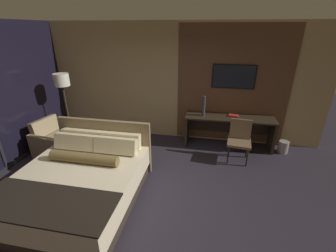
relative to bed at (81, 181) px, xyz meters
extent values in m
plane|color=#28232D|center=(1.01, 0.08, -0.35)|extent=(16.00, 16.00, 0.00)
cube|color=tan|center=(1.01, 2.68, 1.05)|extent=(7.20, 0.06, 2.80)
cube|color=brown|center=(2.46, 2.63, 1.05)|extent=(2.53, 0.03, 2.70)
cube|color=black|center=(-1.97, 0.48, -0.31)|extent=(0.05, 6.00, 0.08)
cube|color=#33281E|center=(0.00, -0.11, -0.24)|extent=(1.77, 2.00, 0.22)
cube|color=beige|center=(0.00, -0.11, 0.06)|extent=(1.82, 2.06, 0.36)
cube|color=black|center=(0.00, -0.78, 0.25)|extent=(1.84, 0.72, 0.02)
cube|color=#7F6B4C|center=(0.00, 0.96, 0.18)|extent=(1.86, 0.08, 1.04)
cube|color=beige|center=(-0.39, 0.82, 0.38)|extent=(0.76, 0.23, 0.31)
cube|color=beige|center=(0.39, 0.82, 0.38)|extent=(0.76, 0.23, 0.31)
cube|color=beige|center=(-0.39, 0.61, 0.38)|extent=(0.76, 0.25, 0.32)
cube|color=beige|center=(0.39, 0.61, 0.38)|extent=(0.76, 0.25, 0.32)
cylinder|color=brown|center=(0.00, 0.19, 0.32)|extent=(1.18, 0.17, 0.17)
cube|color=#2D2319|center=(2.46, 2.34, 0.39)|extent=(2.03, 0.54, 0.03)
cube|color=#2D2319|center=(1.48, 2.34, 0.02)|extent=(0.06, 0.49, 0.72)
cube|color=#2D2319|center=(3.45, 2.34, 0.02)|extent=(0.06, 0.49, 0.72)
cube|color=#2D2319|center=(2.46, 2.59, 0.09)|extent=(1.91, 0.02, 0.36)
cube|color=black|center=(2.46, 2.60, 1.29)|extent=(0.96, 0.04, 0.54)
cube|color=black|center=(2.46, 2.58, 1.29)|extent=(0.90, 0.01, 0.50)
cube|color=brown|center=(2.65, 1.71, 0.09)|extent=(0.52, 0.50, 0.05)
cube|color=brown|center=(2.67, 1.91, 0.32)|extent=(0.45, 0.15, 0.42)
cylinder|color=black|center=(2.44, 1.55, -0.14)|extent=(0.04, 0.04, 0.41)
cylinder|color=black|center=(2.82, 1.51, -0.14)|extent=(0.04, 0.04, 0.41)
cylinder|color=black|center=(2.48, 1.91, -0.14)|extent=(0.04, 0.04, 0.41)
cylinder|color=black|center=(2.86, 1.87, -0.14)|extent=(0.04, 0.04, 0.41)
cube|color=#998460|center=(-1.30, 1.30, -0.13)|extent=(0.92, 0.79, 0.43)
cube|color=#998460|center=(-1.63, 1.35, 0.26)|extent=(0.30, 0.69, 0.38)
cube|color=#998460|center=(-1.36, 0.92, -0.06)|extent=(0.83, 0.23, 0.57)
cube|color=#998460|center=(-1.24, 1.67, -0.06)|extent=(0.83, 0.23, 0.57)
cylinder|color=#282623|center=(-1.37, 1.88, -0.33)|extent=(0.28, 0.28, 0.03)
cylinder|color=#332D28|center=(-1.37, 1.88, 0.38)|extent=(0.03, 0.03, 1.46)
cylinder|color=silver|center=(-1.37, 1.88, 1.21)|extent=(0.34, 0.34, 0.28)
cylinder|color=#333338|center=(1.85, 2.32, 0.65)|extent=(0.08, 0.08, 0.47)
cube|color=maroon|center=(2.55, 2.40, 0.43)|extent=(0.25, 0.19, 0.03)
cylinder|color=gray|center=(3.71, 2.26, -0.21)|extent=(0.22, 0.22, 0.28)
camera|label=1|loc=(1.96, -2.67, 2.30)|focal=24.00mm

